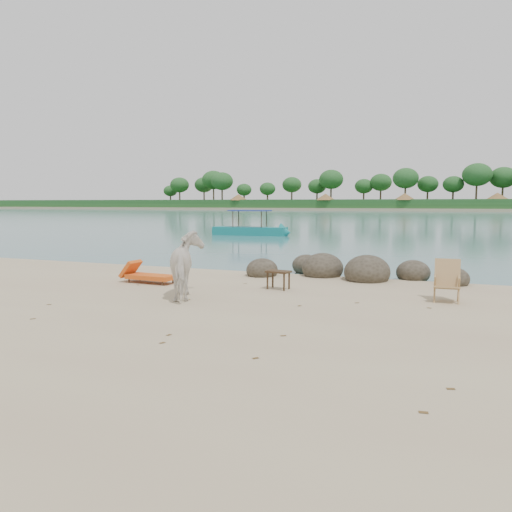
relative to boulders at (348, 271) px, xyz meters
The scene contains 10 objects.
water 84.03m from the boulders, 90.94° to the left, with size 400.00×400.00×0.00m, color #3D757A.
far_shore 164.02m from the boulders, 90.48° to the left, with size 420.00×90.00×1.40m, color tan.
far_scenery 130.76m from the boulders, 90.59° to the left, with size 420.00×18.00×9.50m.
boulders is the anchor object (origin of this frame).
cow 5.39m from the boulders, 121.53° to the right, with size 0.83×1.82×1.54m, color white.
side_table 3.02m from the boulders, 113.71° to the right, with size 0.59×0.38×0.47m, color black, non-canonical shape.
lounge_chair 5.73m from the boulders, 146.85° to the right, with size 1.71×0.60×0.51m, color orange, non-canonical shape.
deck_chair 4.06m from the boulders, 46.32° to the right, with size 0.60×0.66×0.94m, color #A57C52, non-canonical shape.
boat_near 20.57m from the boulders, 120.69° to the left, with size 5.86×1.32×2.86m, color #117476, non-canonical shape.
dead_leaves 6.08m from the boulders, 99.92° to the right, with size 8.27×7.14×0.00m.
Camera 1 is at (4.30, -8.66, 2.23)m, focal length 35.00 mm.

